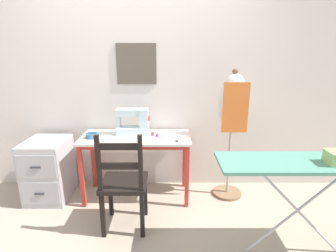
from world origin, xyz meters
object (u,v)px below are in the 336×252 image
thread_spool_mid_table (157,135)px  scissors (178,141)px  sewing_machine (135,122)px  wooden_chair (124,184)px  ironing_board (304,166)px  thread_spool_far_edge (163,136)px  filing_cabinet (49,170)px  thread_spool_near_machine (152,134)px  dress_form (233,110)px  fabric_bowl (92,135)px

thread_spool_mid_table → scissors: bearing=-30.9°
sewing_machine → scissors: size_ratio=3.33×
wooden_chair → ironing_board: size_ratio=0.74×
sewing_machine → wooden_chair: sewing_machine is taller
thread_spool_far_edge → wooden_chair: bearing=-124.1°
filing_cabinet → wooden_chair: bearing=-30.0°
sewing_machine → thread_spool_near_machine: sewing_machine is taller
scissors → ironing_board: 1.15m
scissors → thread_spool_far_edge: size_ratio=2.47×
filing_cabinet → ironing_board: ironing_board is taller
filing_cabinet → ironing_board: bearing=-20.1°
wooden_chair → ironing_board: bearing=-12.9°
filing_cabinet → ironing_board: 2.48m
scissors → dress_form: (0.57, 0.17, 0.27)m
wooden_chair → filing_cabinet: 1.05m
fabric_bowl → thread_spool_mid_table: (0.67, 0.04, -0.01)m
dress_form → filing_cabinet: bearing=-178.4°
thread_spool_near_machine → thread_spool_far_edge: size_ratio=0.91×
thread_spool_far_edge → sewing_machine: bearing=159.1°
thread_spool_far_edge → dress_form: bearing=5.6°
sewing_machine → dress_form: dress_form is taller
thread_spool_mid_table → ironing_board: ironing_board is taller
fabric_bowl → thread_spool_far_edge: 0.74m
scissors → thread_spool_far_edge: (-0.15, 0.10, 0.01)m
thread_spool_mid_table → fabric_bowl: bearing=-176.8°
wooden_chair → dress_form: size_ratio=0.67×
thread_spool_near_machine → thread_spool_mid_table: (0.05, -0.04, -0.00)m
scissors → thread_spool_near_machine: thread_spool_near_machine is taller
sewing_machine → ironing_board: bearing=-34.8°
fabric_bowl → thread_spool_near_machine: 0.63m
wooden_chair → ironing_board: 1.46m
sewing_machine → thread_spool_mid_table: (0.24, -0.09, -0.12)m
thread_spool_mid_table → ironing_board: 1.40m
wooden_chair → sewing_machine: bearing=86.9°
thread_spool_far_edge → filing_cabinet: thread_spool_far_edge is taller
fabric_bowl → thread_spool_near_machine: bearing=6.8°
thread_spool_mid_table → thread_spool_far_edge: bearing=-23.4°
scissors → thread_spool_mid_table: (-0.22, 0.13, 0.01)m
thread_spool_near_machine → filing_cabinet: size_ratio=0.06×
sewing_machine → scissors: sewing_machine is taller
fabric_bowl → wooden_chair: 0.70m
scissors → filing_cabinet: (-1.40, 0.12, -0.38)m
scissors → fabric_bowl: bearing=174.1°
scissors → wooden_chair: 0.69m
dress_form → ironing_board: bearing=-69.8°
fabric_bowl → thread_spool_near_machine: fabric_bowl is taller
fabric_bowl → dress_form: bearing=3.2°
filing_cabinet → ironing_board: (2.30, -0.84, 0.43)m
thread_spool_far_edge → dress_form: (0.72, 0.07, 0.26)m
fabric_bowl → thread_spool_far_edge: size_ratio=2.98×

